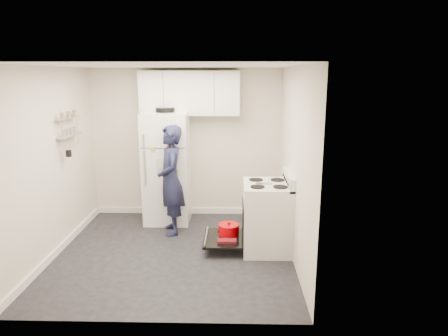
{
  "coord_description": "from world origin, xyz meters",
  "views": [
    {
      "loc": [
        0.81,
        -5.07,
        2.4
      ],
      "look_at": [
        0.67,
        0.63,
        1.05
      ],
      "focal_mm": 32.0,
      "sensor_mm": 36.0,
      "label": 1
    }
  ],
  "objects_px": {
    "open_oven_door": "(226,234)",
    "refrigerator": "(167,167)",
    "person": "(171,180)",
    "electric_range": "(266,217)"
  },
  "relations": [
    {
      "from": "open_oven_door",
      "to": "refrigerator",
      "type": "height_order",
      "value": "refrigerator"
    },
    {
      "from": "open_oven_door",
      "to": "refrigerator",
      "type": "xyz_separation_m",
      "value": [
        -0.99,
        1.05,
        0.72
      ]
    },
    {
      "from": "open_oven_door",
      "to": "refrigerator",
      "type": "bearing_deg",
      "value": 133.25
    },
    {
      "from": "electric_range",
      "to": "person",
      "type": "distance_m",
      "value": 1.56
    },
    {
      "from": "person",
      "to": "open_oven_door",
      "type": "bearing_deg",
      "value": 44.48
    },
    {
      "from": "refrigerator",
      "to": "person",
      "type": "bearing_deg",
      "value": -75.05
    },
    {
      "from": "refrigerator",
      "to": "person",
      "type": "xyz_separation_m",
      "value": [
        0.14,
        -0.53,
        -0.08
      ]
    },
    {
      "from": "open_oven_door",
      "to": "person",
      "type": "xyz_separation_m",
      "value": [
        -0.85,
        0.52,
        0.64
      ]
    },
    {
      "from": "open_oven_door",
      "to": "refrigerator",
      "type": "distance_m",
      "value": 1.61
    },
    {
      "from": "person",
      "to": "electric_range",
      "type": "bearing_deg",
      "value": 53.88
    }
  ]
}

